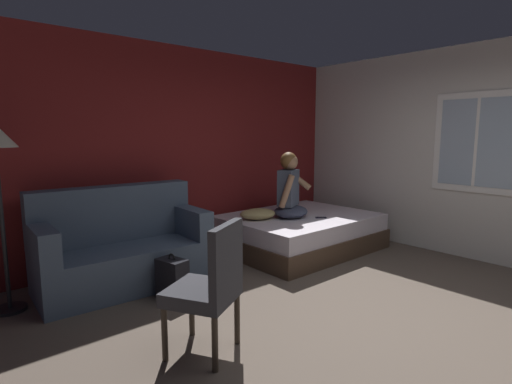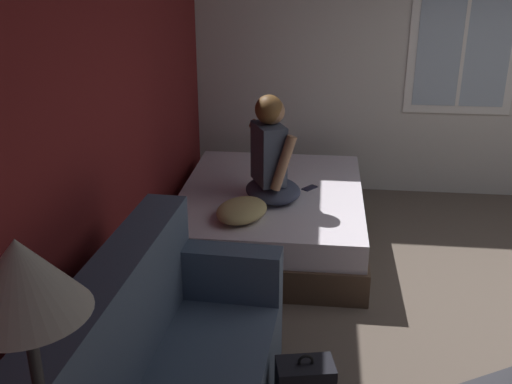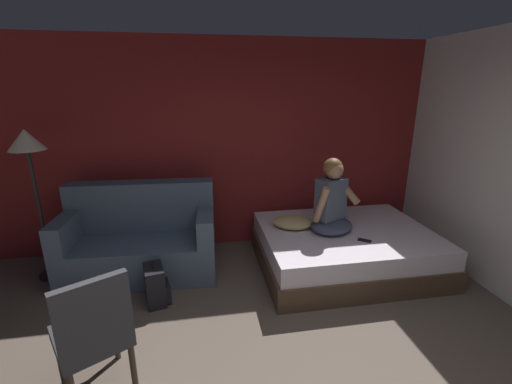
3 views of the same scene
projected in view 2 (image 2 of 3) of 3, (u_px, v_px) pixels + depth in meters
wall_back_accent at (107, 123)px, 3.87m from camera, size 9.90×0.16×2.70m
wall_side_with_window at (501, 64)px, 5.87m from camera, size 0.19×7.46×2.70m
bed at (271, 216)px, 5.22m from camera, size 2.04×1.59×0.48m
couch at (166, 382)px, 2.98m from camera, size 1.74×0.91×1.04m
person_seated at (271, 159)px, 4.79m from camera, size 0.66×0.62×0.88m
throw_pillow at (242, 210)px, 4.55m from camera, size 0.57×0.50×0.14m
cell_phone at (310, 188)px, 5.15m from camera, size 0.16×0.14×0.01m
floor_lamp at (29, 328)px, 1.63m from camera, size 0.36×0.36×1.70m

